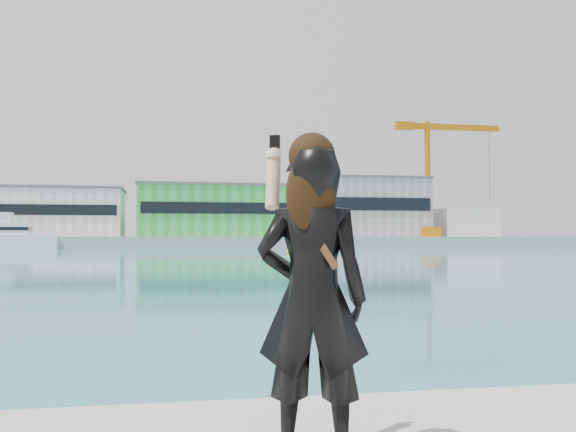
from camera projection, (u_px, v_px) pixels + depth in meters
name	position (u px, v px, depth m)	size (l,w,h in m)	color
far_quay	(174.00, 241.00, 131.37)	(320.00, 40.00, 2.00)	#9E9E99
warehouse_white	(60.00, 212.00, 125.54)	(24.48, 15.35, 9.50)	silver
warehouse_green	(214.00, 211.00, 131.06)	(30.60, 16.36, 10.50)	green
warehouse_grey_right	(364.00, 207.00, 136.96)	(25.50, 15.35, 12.50)	gray
ancillary_shed	(464.00, 223.00, 138.95)	(12.00, 10.00, 6.00)	silver
dock_crane	(433.00, 174.00, 133.73)	(23.00, 4.00, 24.00)	orange
flagpole_right	(287.00, 214.00, 126.76)	(1.28, 0.16, 8.00)	silver
motor_yacht	(3.00, 235.00, 107.92)	(17.28, 5.48, 7.98)	white
buoy_near	(288.00, 253.00, 76.49)	(0.50, 0.50, 0.50)	#FFB80D
woman	(312.00, 289.00, 3.40)	(0.68, 0.54, 1.72)	black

